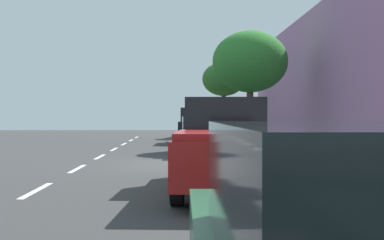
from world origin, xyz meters
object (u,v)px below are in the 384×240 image
(parked_sedan_white_farthest, at_px, (192,127))
(cyclist_with_backpack, at_px, (218,126))
(street_tree_mid_block, at_px, (250,62))
(fire_hydrant, at_px, (284,157))
(bicycle_at_curb, at_px, (212,140))
(parked_suv_black_far, at_px, (196,125))
(parked_sedan_dark_blue_mid, at_px, (202,136))
(parked_pickup_red_second, at_px, (226,147))
(street_tree_far_end, at_px, (224,79))

(parked_sedan_white_farthest, bearing_deg, cyclist_with_backpack, -85.36)
(parked_sedan_white_farthest, xyz_separation_m, street_tree_mid_block, (2.29, -12.18, 3.26))
(cyclist_with_backpack, height_order, fire_hydrant, cyclist_with_backpack)
(bicycle_at_curb, xyz_separation_m, street_tree_mid_block, (1.62, -1.58, 3.65))
(bicycle_at_curb, bearing_deg, parked_suv_black_far, 99.57)
(parked_sedan_dark_blue_mid, bearing_deg, parked_pickup_red_second, -89.86)
(fire_hydrant, bearing_deg, parked_suv_black_far, 95.51)
(parked_pickup_red_second, distance_m, fire_hydrant, 2.43)
(parked_suv_black_far, bearing_deg, parked_pickup_red_second, -90.19)
(parked_sedan_dark_blue_mid, bearing_deg, street_tree_mid_block, 49.36)
(parked_suv_black_far, xyz_separation_m, fire_hydrant, (1.54, -15.92, -0.47))
(parked_suv_black_far, height_order, fire_hydrant, parked_suv_black_far)
(street_tree_mid_block, relative_size, street_tree_far_end, 1.01)
(parked_sedan_dark_blue_mid, height_order, fire_hydrant, parked_sedan_dark_blue_mid)
(cyclist_with_backpack, distance_m, street_tree_mid_block, 3.48)
(parked_suv_black_far, bearing_deg, street_tree_far_end, 73.14)
(parked_pickup_red_second, height_order, parked_sedan_dark_blue_mid, parked_pickup_red_second)
(bicycle_at_curb, height_order, cyclist_with_backpack, cyclist_with_backpack)
(parked_pickup_red_second, distance_m, street_tree_mid_block, 12.94)
(parked_suv_black_far, xyz_separation_m, street_tree_far_end, (2.26, 7.46, 3.13))
(parked_suv_black_far, distance_m, street_tree_mid_block, 6.56)
(parked_sedan_dark_blue_mid, relative_size, parked_sedan_white_farthest, 1.00)
(parked_sedan_dark_blue_mid, distance_m, bicycle_at_curb, 4.39)
(parked_suv_black_far, distance_m, bicycle_at_curb, 3.92)
(street_tree_mid_block, distance_m, fire_hydrant, 11.12)
(parked_sedan_white_farthest, bearing_deg, fire_hydrant, -86.06)
(parked_pickup_red_second, xyz_separation_m, cyclist_with_backpack, (0.92, 13.48, 0.14))
(street_tree_far_end, relative_size, fire_hydrant, 6.30)
(parked_sedan_dark_blue_mid, distance_m, fire_hydrant, 7.98)
(parked_suv_black_far, relative_size, parked_sedan_white_farthest, 1.08)
(parked_pickup_red_second, relative_size, cyclist_with_backpack, 3.18)
(street_tree_mid_block, bearing_deg, parked_sedan_white_farthest, 100.65)
(parked_sedan_dark_blue_mid, height_order, street_tree_mid_block, street_tree_mid_block)
(parked_pickup_red_second, distance_m, parked_sedan_dark_blue_mid, 9.61)
(parked_pickup_red_second, bearing_deg, parked_suv_black_far, 89.81)
(parked_sedan_white_farthest, height_order, cyclist_with_backpack, cyclist_with_backpack)
(parked_sedan_white_farthest, bearing_deg, street_tree_mid_block, -79.35)
(parked_sedan_white_farthest, bearing_deg, bicycle_at_curb, -86.37)
(cyclist_with_backpack, xyz_separation_m, fire_hydrant, (0.67, -11.68, -0.48))
(bicycle_at_curb, xyz_separation_m, cyclist_with_backpack, (0.22, -0.44, 0.67))
(parked_suv_black_far, bearing_deg, fire_hydrant, -84.49)
(bicycle_at_curb, relative_size, street_tree_far_end, 0.32)
(cyclist_with_backpack, relative_size, street_tree_far_end, 0.32)
(parked_suv_black_far, bearing_deg, parked_sedan_white_farthest, 90.26)
(street_tree_mid_block, bearing_deg, parked_pickup_red_second, -100.65)
(street_tree_mid_block, bearing_deg, parked_sedan_dark_blue_mid, -130.64)
(parked_pickup_red_second, relative_size, parked_sedan_white_farthest, 1.22)
(fire_hydrant, bearing_deg, parked_pickup_red_second, -131.48)
(street_tree_far_end, bearing_deg, fire_hydrant, -91.78)
(parked_pickup_red_second, xyz_separation_m, fire_hydrant, (1.59, 1.80, -0.35))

